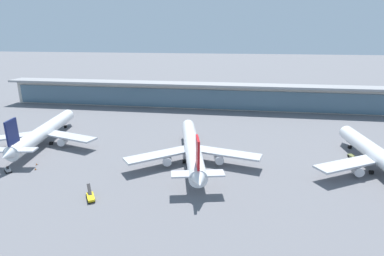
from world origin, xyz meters
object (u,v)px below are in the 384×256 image
safety_cone_alpha (35,169)px  service_truck_near_nose_yellow (91,196)px  airliner_centre_stand (192,148)px  airliner_right_stand (381,158)px  airliner_left_stand (44,132)px  service_truck_mid_apron_olive (354,157)px  service_truck_on_taxiway_grey (8,170)px  safety_cone_charlie (37,164)px

safety_cone_alpha → service_truck_near_nose_yellow: bearing=-28.7°
airliner_centre_stand → service_truck_near_nose_yellow: airliner_centre_stand is taller
airliner_right_stand → airliner_left_stand: bearing=176.1°
airliner_left_stand → service_truck_mid_apron_olive: 119.77m
service_truck_near_nose_yellow → service_truck_on_taxiway_grey: service_truck_near_nose_yellow is taller
service_truck_on_taxiway_grey → airliner_right_stand: bearing=8.8°
airliner_right_stand → safety_cone_charlie: bearing=-174.1°
airliner_centre_stand → safety_cone_alpha: (-50.35, -15.11, -4.77)m
airliner_right_stand → service_truck_mid_apron_olive: size_ratio=8.76×
service_truck_mid_apron_olive → service_truck_near_nose_yellow: bearing=-153.3°
service_truck_mid_apron_olive → service_truck_on_taxiway_grey: size_ratio=2.10×
airliner_left_stand → airliner_centre_stand: 63.11m
service_truck_mid_apron_olive → safety_cone_charlie: (-109.73, -22.08, -0.49)m
airliner_centre_stand → airliner_right_stand: bearing=0.3°
airliner_left_stand → safety_cone_charlie: airliner_left_stand is taller
service_truck_mid_apron_olive → service_truck_on_taxiway_grey: (-115.28, -28.79, 0.07)m
airliner_right_stand → safety_cone_alpha: bearing=-172.1°
airliner_centre_stand → service_truck_near_nose_yellow: bearing=-128.3°
safety_cone_alpha → service_truck_on_taxiway_grey: bearing=-159.4°
service_truck_on_taxiway_grey → safety_cone_alpha: service_truck_on_taxiway_grey is taller
service_truck_on_taxiway_grey → safety_cone_alpha: 8.30m
airliner_left_stand → safety_cone_alpha: (12.15, -23.87, -4.77)m
airliner_centre_stand → service_truck_near_nose_yellow: (-23.51, -29.81, -4.28)m
service_truck_near_nose_yellow → service_truck_mid_apron_olive: (80.69, 40.57, 0.00)m
airliner_centre_stand → service_truck_on_taxiway_grey: (-58.11, -18.03, -4.21)m
service_truck_mid_apron_olive → safety_cone_alpha: (-107.53, -25.87, -0.49)m
safety_cone_alpha → airliner_centre_stand: bearing=16.7°
airliner_left_stand → service_truck_near_nose_yellow: (38.99, -38.57, -4.28)m
service_truck_on_taxiway_grey → service_truck_near_nose_yellow: bearing=-18.8°
airliner_right_stand → safety_cone_charlie: 114.54m
safety_cone_charlie → airliner_right_stand: bearing=5.9°
service_truck_near_nose_yellow → service_truck_mid_apron_olive: same height
service_truck_on_taxiway_grey → safety_cone_alpha: (7.75, 2.92, -0.56)m
safety_cone_alpha → safety_cone_charlie: bearing=120.2°
service_truck_on_taxiway_grey → safety_cone_charlie: service_truck_on_taxiway_grey is taller
airliner_right_stand → service_truck_on_taxiway_grey: airliner_right_stand is taller
airliner_right_stand → service_truck_near_nose_yellow: size_ratio=9.39×
service_truck_on_taxiway_grey → safety_cone_alpha: size_ratio=4.71×
airliner_left_stand → safety_cone_charlie: 22.91m
airliner_centre_stand → airliner_right_stand: (61.29, 0.37, 0.00)m
airliner_right_stand → safety_cone_alpha: 112.81m
safety_cone_alpha → airliner_right_stand: bearing=7.9°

